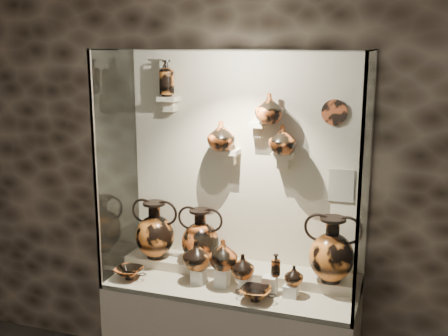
# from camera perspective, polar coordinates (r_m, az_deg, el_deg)

# --- Properties ---
(wall_back) EXTENTS (5.00, 0.02, 3.20)m
(wall_back) POSITION_cam_1_polar(r_m,az_deg,el_deg) (3.94, 2.27, 0.38)
(wall_back) COLOR black
(wall_back) RESTS_ON ground
(front_tier) EXTENTS (1.68, 0.58, 0.03)m
(front_tier) POSITION_cam_1_polar(r_m,az_deg,el_deg) (3.90, 0.78, -11.92)
(front_tier) COLOR #BBAB91
(front_tier) RESTS_ON plinth
(rear_tier) EXTENTS (1.70, 0.25, 0.10)m
(rear_tier) POSITION_cam_1_polar(r_m,az_deg,el_deg) (4.04, 1.57, -10.49)
(rear_tier) COLOR #BBAB91
(rear_tier) RESTS_ON plinth
(back_panel) EXTENTS (1.70, 0.03, 1.60)m
(back_panel) POSITION_cam_1_polar(r_m,az_deg,el_deg) (3.94, 2.25, 0.36)
(back_panel) COLOR beige
(back_panel) RESTS_ON plinth
(glass_front) EXTENTS (1.70, 0.01, 1.60)m
(glass_front) POSITION_cam_1_polar(r_m,az_deg,el_deg) (3.37, -0.76, -1.75)
(glass_front) COLOR white
(glass_front) RESTS_ON plinth
(glass_left) EXTENTS (0.01, 0.60, 1.60)m
(glass_left) POSITION_cam_1_polar(r_m,az_deg,el_deg) (3.99, -10.82, 0.29)
(glass_left) COLOR white
(glass_left) RESTS_ON plinth
(glass_right) EXTENTS (0.01, 0.60, 1.60)m
(glass_right) POSITION_cam_1_polar(r_m,az_deg,el_deg) (3.48, 14.15, -1.68)
(glass_right) COLOR white
(glass_right) RESTS_ON plinth
(glass_top) EXTENTS (1.70, 0.60, 0.01)m
(glass_top) POSITION_cam_1_polar(r_m,az_deg,el_deg) (3.55, 0.85, 11.96)
(glass_top) COLOR white
(glass_top) RESTS_ON back_panel
(frame_post_left) EXTENTS (0.02, 0.02, 1.60)m
(frame_post_left) POSITION_cam_1_polar(r_m,az_deg,el_deg) (3.74, -12.93, -0.63)
(frame_post_left) COLOR gray
(frame_post_left) RESTS_ON plinth
(frame_post_right) EXTENTS (0.02, 0.02, 1.60)m
(frame_post_right) POSITION_cam_1_polar(r_m,az_deg,el_deg) (3.20, 13.58, -2.91)
(frame_post_right) COLOR gray
(frame_post_right) RESTS_ON plinth
(pedestal_a) EXTENTS (0.09, 0.09, 0.10)m
(pedestal_a) POSITION_cam_1_polar(r_m,az_deg,el_deg) (3.90, -2.58, -10.90)
(pedestal_a) COLOR silver
(pedestal_a) RESTS_ON front_tier
(pedestal_b) EXTENTS (0.09, 0.09, 0.13)m
(pedestal_b) POSITION_cam_1_polar(r_m,az_deg,el_deg) (3.84, -0.18, -11.03)
(pedestal_b) COLOR silver
(pedestal_b) RESTS_ON front_tier
(pedestal_c) EXTENTS (0.09, 0.09, 0.09)m
(pedestal_c) POSITION_cam_1_polar(r_m,az_deg,el_deg) (3.80, 2.29, -11.64)
(pedestal_c) COLOR silver
(pedestal_c) RESTS_ON front_tier
(pedestal_d) EXTENTS (0.09, 0.09, 0.12)m
(pedestal_d) POSITION_cam_1_polar(r_m,az_deg,el_deg) (3.76, 4.68, -11.73)
(pedestal_d) COLOR silver
(pedestal_d) RESTS_ON front_tier
(pedestal_e) EXTENTS (0.09, 0.09, 0.08)m
(pedestal_e) POSITION_cam_1_polar(r_m,az_deg,el_deg) (3.74, 6.80, -12.26)
(pedestal_e) COLOR silver
(pedestal_e) RESTS_ON front_tier
(bracket_ul) EXTENTS (0.14, 0.12, 0.04)m
(bracket_ul) POSITION_cam_1_polar(r_m,az_deg,el_deg) (3.99, -5.65, 7.02)
(bracket_ul) COLOR beige
(bracket_ul) RESTS_ON back_panel
(bracket_ca) EXTENTS (0.14, 0.12, 0.04)m
(bracket_ca) POSITION_cam_1_polar(r_m,az_deg,el_deg) (3.88, 0.52, 1.68)
(bracket_ca) COLOR beige
(bracket_ca) RESTS_ON back_panel
(bracket_cb) EXTENTS (0.10, 0.12, 0.04)m
(bracket_cb) POSITION_cam_1_polar(r_m,az_deg,el_deg) (3.79, 3.41, 4.46)
(bracket_cb) COLOR beige
(bracket_cb) RESTS_ON back_panel
(bracket_cc) EXTENTS (0.14, 0.12, 0.04)m
(bracket_cc) POSITION_cam_1_polar(r_m,az_deg,el_deg) (3.78, 6.00, 1.31)
(bracket_cc) COLOR beige
(bracket_cc) RESTS_ON back_panel
(amphora_left) EXTENTS (0.39, 0.39, 0.42)m
(amphora_left) POSITION_cam_1_polar(r_m,az_deg,el_deg) (4.12, -7.03, -6.22)
(amphora_left) COLOR #C46625
(amphora_left) RESTS_ON rear_tier
(amphora_mid) EXTENTS (0.41, 0.41, 0.40)m
(amphora_mid) POSITION_cam_1_polar(r_m,az_deg,el_deg) (4.00, -2.41, -6.92)
(amphora_mid) COLOR #B95220
(amphora_mid) RESTS_ON rear_tier
(amphora_right) EXTENTS (0.38, 0.38, 0.45)m
(amphora_right) POSITION_cam_1_polar(r_m,az_deg,el_deg) (3.75, 10.90, -8.12)
(amphora_right) COLOR #C46625
(amphora_right) RESTS_ON rear_tier
(jug_a) EXTENTS (0.24, 0.24, 0.20)m
(jug_a) POSITION_cam_1_polar(r_m,az_deg,el_deg) (3.86, -2.80, -8.79)
(jug_a) COLOR #C46625
(jug_a) RESTS_ON pedestal_a
(jug_b) EXTENTS (0.25, 0.25, 0.20)m
(jug_b) POSITION_cam_1_polar(r_m,az_deg,el_deg) (3.77, -0.08, -8.76)
(jug_b) COLOR #B95220
(jug_b) RESTS_ON pedestal_b
(jug_c) EXTENTS (0.18, 0.18, 0.16)m
(jug_c) POSITION_cam_1_polar(r_m,az_deg,el_deg) (3.75, 1.92, -9.93)
(jug_c) COLOR #C46625
(jug_c) RESTS_ON pedestal_c
(jug_e) EXTENTS (0.16, 0.16, 0.13)m
(jug_e) POSITION_cam_1_polar(r_m,az_deg,el_deg) (3.71, 7.12, -10.74)
(jug_e) COLOR #C46625
(jug_e) RESTS_ON pedestal_e
(lekythos_small) EXTENTS (0.10, 0.10, 0.17)m
(lekythos_small) POSITION_cam_1_polar(r_m,az_deg,el_deg) (3.71, 5.29, -9.66)
(lekythos_small) COLOR #B95220
(lekythos_small) RESTS_ON pedestal_d
(kylix_left) EXTENTS (0.28, 0.25, 0.10)m
(kylix_left) POSITION_cam_1_polar(r_m,az_deg,el_deg) (4.01, -9.62, -10.39)
(kylix_left) COLOR #B95220
(kylix_left) RESTS_ON front_tier
(kylix_right) EXTENTS (0.29, 0.26, 0.10)m
(kylix_right) POSITION_cam_1_polar(r_m,az_deg,el_deg) (3.66, 3.24, -12.58)
(kylix_right) COLOR #C46625
(kylix_right) RESTS_ON front_tier
(lekythos_tall) EXTENTS (0.15, 0.15, 0.28)m
(lekythos_tall) POSITION_cam_1_polar(r_m,az_deg,el_deg) (3.96, -5.84, 9.29)
(lekythos_tall) COLOR #C46625
(lekythos_tall) RESTS_ON bracket_ul
(ovoid_vase_a) EXTENTS (0.24, 0.24, 0.20)m
(ovoid_vase_a) POSITION_cam_1_polar(r_m,az_deg,el_deg) (3.83, -0.30, 3.32)
(ovoid_vase_a) COLOR #B95220
(ovoid_vase_a) RESTS_ON bracket_ca
(ovoid_vase_b) EXTENTS (0.25, 0.25, 0.20)m
(ovoid_vase_b) POSITION_cam_1_polar(r_m,az_deg,el_deg) (3.71, 4.61, 6.06)
(ovoid_vase_b) COLOR #B95220
(ovoid_vase_b) RESTS_ON bracket_cb
(ovoid_vase_c) EXTENTS (0.24, 0.24, 0.19)m
(ovoid_vase_c) POSITION_cam_1_polar(r_m,az_deg,el_deg) (3.72, 5.97, 2.90)
(ovoid_vase_c) COLOR #B95220
(ovoid_vase_c) RESTS_ON bracket_cc
(wall_plate) EXTENTS (0.17, 0.02, 0.17)m
(wall_plate) POSITION_cam_1_polar(r_m,az_deg,el_deg) (3.72, 11.15, 5.58)
(wall_plate) COLOR #AF4822
(wall_plate) RESTS_ON back_panel
(info_placard) EXTENTS (0.17, 0.01, 0.22)m
(info_placard) POSITION_cam_1_polar(r_m,az_deg,el_deg) (3.81, 11.82, -1.75)
(info_placard) COLOR beige
(info_placard) RESTS_ON back_panel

